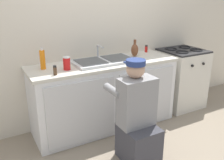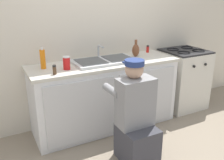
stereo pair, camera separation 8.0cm
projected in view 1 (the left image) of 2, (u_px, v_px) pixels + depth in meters
ground_plane at (116, 135)px, 3.21m from camera, size 12.00×12.00×0.00m
back_wall at (92, 31)px, 3.33m from camera, size 6.00×0.10×2.50m
counter_cabinet at (105, 96)px, 3.31m from camera, size 1.89×0.62×0.86m
countertop at (104, 64)px, 3.17m from camera, size 1.93×0.62×0.04m
sink_double_basin at (104, 61)px, 3.16m from camera, size 0.80×0.44×0.19m
stove_range at (181, 78)px, 3.92m from camera, size 0.63×0.62×0.93m
plumber_person at (137, 120)px, 2.63m from camera, size 0.42×0.61×1.10m
soap_bottle_orange at (43, 60)px, 2.84m from camera, size 0.06×0.06×0.25m
spice_bottle_pepper at (55, 70)px, 2.66m from camera, size 0.04×0.04×0.10m
spice_bottle_red at (146, 49)px, 3.67m from camera, size 0.04×0.04×0.10m
soda_cup_red at (67, 63)px, 2.82m from camera, size 0.08×0.08×0.15m
vase_decorative at (135, 50)px, 3.42m from camera, size 0.10×0.10×0.23m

